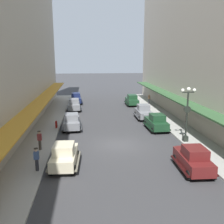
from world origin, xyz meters
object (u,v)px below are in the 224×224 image
parked_car_6 (156,122)px  pedestrian_2 (149,99)px  parked_car_3 (74,104)px  parked_car_4 (76,98)px  parked_car_2 (72,121)px  parked_car_5 (132,100)px  fire_hydrant (56,124)px  parked_car_1 (193,158)px  parked_car_7 (64,155)px  parked_car_0 (144,112)px  pedestrian_1 (37,159)px  pedestrian_0 (40,140)px  lamp_post_with_clock (187,112)px

parked_car_6 → pedestrian_2: size_ratio=2.63×
parked_car_3 → parked_car_6: size_ratio=1.00×
parked_car_6 → parked_car_3: bearing=130.3°
parked_car_4 → parked_car_6: (9.51, -17.04, 0.00)m
parked_car_2 → parked_car_3: (-0.20, 10.06, 0.00)m
parked_car_5 → fire_hydrant: size_ratio=5.20×
parked_car_1 → parked_car_7: size_ratio=1.00×
parked_car_4 → parked_car_7: 25.60m
parked_car_1 → parked_car_5: bearing=89.8°
parked_car_2 → parked_car_7: bearing=-90.1°
parked_car_0 → pedestrian_1: bearing=-127.2°
parked_car_6 → pedestrian_0: size_ratio=2.58×
parked_car_0 → parked_car_3: 11.17m
parked_car_1 → pedestrian_0: parked_car_1 is taller
parked_car_0 → pedestrian_2: parked_car_0 is taller
lamp_post_with_clock → pedestrian_1: bearing=-158.9°
parked_car_0 → pedestrian_0: parked_car_0 is taller
pedestrian_2 → parked_car_0: bearing=-108.2°
parked_car_7 → parked_car_2: bearing=89.9°
parked_car_3 → parked_car_5: same height
parked_car_6 → parked_car_7: (-9.41, -8.55, 0.00)m
parked_car_0 → parked_car_2: bearing=-156.7°
pedestrian_1 → parked_car_7: bearing=22.7°
parked_car_1 → fire_hydrant: bearing=133.0°
parked_car_6 → fire_hydrant: parked_car_6 is taller
parked_car_4 → parked_car_2: bearing=-89.6°
parked_car_1 → parked_car_4: (-9.31, 27.25, 0.00)m
pedestrian_2 → fire_hydrant: bearing=-136.7°
parked_car_3 → parked_car_7: (0.19, -19.86, 0.00)m
parked_car_4 → parked_car_3: bearing=-90.9°
pedestrian_2 → parked_car_6: bearing=-101.1°
parked_car_0 → parked_car_1: size_ratio=0.99×
parked_car_4 → parked_car_0: bearing=-52.1°
pedestrian_2 → parked_car_4: bearing=169.5°
parked_car_3 → parked_car_5: bearing=17.9°
pedestrian_1 → pedestrian_2: bearing=59.5°
pedestrian_0 → parked_car_0: bearing=42.1°
fire_hydrant → pedestrian_1: pedestrian_1 is taller
parked_car_3 → pedestrian_1: bearing=-94.6°
parked_car_1 → pedestrian_2: size_ratio=2.62×
parked_car_7 → fire_hydrant: size_ratio=5.27×
parked_car_1 → fire_hydrant: parked_car_1 is taller
parked_car_0 → parked_car_7: (-9.14, -13.73, 0.00)m
parked_car_7 → pedestrian_0: (-2.37, 3.33, 0.07)m
parked_car_7 → pedestrian_0: parked_car_7 is taller
parked_car_1 → lamp_post_with_clock: 6.44m
parked_car_2 → parked_car_6: 9.48m
lamp_post_with_clock → parked_car_0: bearing=101.0°
lamp_post_with_clock → pedestrian_0: bearing=-176.3°
parked_car_4 → lamp_post_with_clock: (11.11, -21.41, 2.04)m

